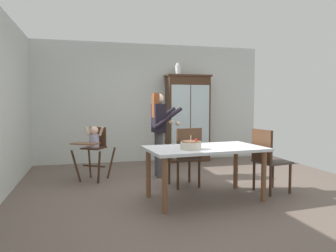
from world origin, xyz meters
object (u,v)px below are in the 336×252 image
object	(u,v)px
high_chair_with_toddler	(94,143)
china_cabinet	(188,118)
dining_chair_far_side	(187,153)
dining_chair_right_end	(267,156)
birthday_cake	(191,145)
dining_table	(205,154)
adult_person	(159,124)
ceramic_vase	(178,70)

from	to	relation	value
high_chair_with_toddler	china_cabinet	bearing A→B (deg)	64.39
china_cabinet	dining_chair_far_side	bearing A→B (deg)	-108.33
high_chair_with_toddler	dining_chair_right_end	size ratio (longest dim) A/B	0.99
birthday_cake	china_cabinet	bearing A→B (deg)	72.82
birthday_cake	dining_chair_far_side	distance (m)	0.86
dining_table	dining_chair_right_end	bearing A→B (deg)	4.45
birthday_cake	dining_chair_far_side	size ratio (longest dim) A/B	0.29
dining_table	birthday_cake	distance (m)	0.32
high_chair_with_toddler	adult_person	world-z (taller)	adult_person
ceramic_vase	high_chair_with_toddler	xyz separation A→B (m)	(-1.93, -1.40, -1.46)
adult_person	birthday_cake	size ratio (longest dim) A/B	5.47
china_cabinet	dining_chair_far_side	distance (m)	2.42
dining_chair_far_side	dining_table	bearing A→B (deg)	87.92
ceramic_vase	dining_chair_far_side	size ratio (longest dim) A/B	0.28
dining_table	dining_chair_right_end	world-z (taller)	dining_chair_right_end
china_cabinet	ceramic_vase	xyz separation A→B (m)	(-0.23, 0.00, 1.11)
china_cabinet	high_chair_with_toddler	size ratio (longest dim) A/B	2.10
high_chair_with_toddler	dining_table	xyz separation A→B (m)	(1.47, -1.53, -0.00)
dining_chair_right_end	adult_person	bearing A→B (deg)	33.99
dining_table	dining_chair_far_side	world-z (taller)	dining_chair_far_side
ceramic_vase	high_chair_with_toddler	world-z (taller)	ceramic_vase
adult_person	dining_table	xyz separation A→B (m)	(0.31, -1.51, -0.32)
ceramic_vase	dining_table	distance (m)	3.30
dining_table	dining_chair_far_side	size ratio (longest dim) A/B	1.76
dining_chair_far_side	dining_chair_right_end	size ratio (longest dim) A/B	1.00
ceramic_vase	high_chair_with_toddler	distance (m)	2.79
ceramic_vase	dining_chair_right_end	size ratio (longest dim) A/B	0.28
ceramic_vase	high_chair_with_toddler	bearing A→B (deg)	-144.18
birthday_cake	high_chair_with_toddler	bearing A→B (deg)	126.14
high_chair_with_toddler	birthday_cake	distance (m)	2.07
birthday_cake	dining_chair_far_side	world-z (taller)	dining_chair_far_side
dining_table	ceramic_vase	bearing A→B (deg)	81.03
adult_person	birthday_cake	world-z (taller)	adult_person
high_chair_with_toddler	dining_chair_far_side	xyz separation A→B (m)	(1.42, -0.86, -0.10)
china_cabinet	birthday_cake	bearing A→B (deg)	-107.18
high_chair_with_toddler	dining_table	bearing A→B (deg)	-14.45
china_cabinet	ceramic_vase	world-z (taller)	ceramic_vase
china_cabinet	dining_chair_far_side	xyz separation A→B (m)	(-0.75, -2.25, -0.45)
china_cabinet	adult_person	world-z (taller)	china_cabinet
ceramic_vase	dining_table	xyz separation A→B (m)	(-0.46, -2.93, -1.46)
dining_table	dining_chair_right_end	xyz separation A→B (m)	(1.02, 0.08, -0.09)
dining_table	dining_chair_far_side	bearing A→B (deg)	94.59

